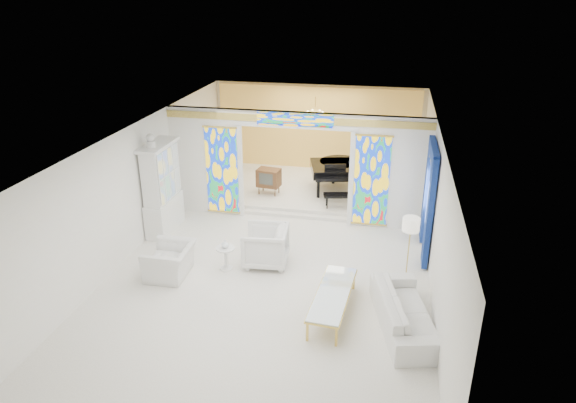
% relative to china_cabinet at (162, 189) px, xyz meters
% --- Properties ---
extents(floor, '(12.00, 12.00, 0.00)m').
position_rel_china_cabinet_xyz_m(floor, '(3.22, -0.60, -1.17)').
color(floor, white).
rests_on(floor, ground).
extents(ceiling, '(7.00, 12.00, 0.02)m').
position_rel_china_cabinet_xyz_m(ceiling, '(3.22, -0.60, 1.83)').
color(ceiling, white).
rests_on(ceiling, wall_back).
extents(wall_back, '(7.00, 0.02, 3.00)m').
position_rel_china_cabinet_xyz_m(wall_back, '(3.22, 5.40, 0.33)').
color(wall_back, white).
rests_on(wall_back, floor).
extents(wall_front, '(7.00, 0.02, 3.00)m').
position_rel_china_cabinet_xyz_m(wall_front, '(3.22, -6.60, 0.33)').
color(wall_front, white).
rests_on(wall_front, floor).
extents(wall_left, '(0.02, 12.00, 3.00)m').
position_rel_china_cabinet_xyz_m(wall_left, '(-0.28, -0.60, 0.33)').
color(wall_left, white).
rests_on(wall_left, floor).
extents(wall_right, '(0.02, 12.00, 3.00)m').
position_rel_china_cabinet_xyz_m(wall_right, '(6.72, -0.60, 0.33)').
color(wall_right, white).
rests_on(wall_right, floor).
extents(partition_wall, '(7.00, 0.22, 3.00)m').
position_rel_china_cabinet_xyz_m(partition_wall, '(3.22, 1.40, 0.48)').
color(partition_wall, white).
rests_on(partition_wall, floor).
extents(stained_glass_left, '(0.90, 0.04, 2.40)m').
position_rel_china_cabinet_xyz_m(stained_glass_left, '(1.19, 1.29, 0.13)').
color(stained_glass_left, gold).
rests_on(stained_glass_left, partition_wall).
extents(stained_glass_right, '(0.90, 0.04, 2.40)m').
position_rel_china_cabinet_xyz_m(stained_glass_right, '(5.25, 1.29, 0.13)').
color(stained_glass_right, gold).
rests_on(stained_glass_right, partition_wall).
extents(stained_glass_transom, '(2.00, 0.04, 0.34)m').
position_rel_china_cabinet_xyz_m(stained_glass_transom, '(3.22, 1.29, 1.65)').
color(stained_glass_transom, gold).
rests_on(stained_glass_transom, partition_wall).
extents(alcove_platform, '(6.80, 3.80, 0.18)m').
position_rel_china_cabinet_xyz_m(alcove_platform, '(3.22, 3.50, -1.08)').
color(alcove_platform, white).
rests_on(alcove_platform, floor).
extents(gold_curtain_back, '(6.70, 0.10, 2.90)m').
position_rel_china_cabinet_xyz_m(gold_curtain_back, '(3.22, 5.28, 0.33)').
color(gold_curtain_back, '#EEB552').
rests_on(gold_curtain_back, wall_back).
extents(chandelier, '(0.48, 0.48, 0.30)m').
position_rel_china_cabinet_xyz_m(chandelier, '(3.42, 3.40, 1.38)').
color(chandelier, gold).
rests_on(chandelier, ceiling).
extents(blue_drapes, '(0.14, 1.85, 2.65)m').
position_rel_china_cabinet_xyz_m(blue_drapes, '(6.62, 0.10, 0.41)').
color(blue_drapes, navy).
rests_on(blue_drapes, wall_right).
extents(china_cabinet, '(0.56, 1.46, 2.72)m').
position_rel_china_cabinet_xyz_m(china_cabinet, '(0.00, 0.00, 0.00)').
color(china_cabinet, white).
rests_on(china_cabinet, floor).
extents(armchair_left, '(0.99, 1.12, 0.71)m').
position_rel_china_cabinet_xyz_m(armchair_left, '(1.07, -2.12, -0.82)').
color(armchair_left, white).
rests_on(armchair_left, floor).
extents(armchair_right, '(1.10, 1.07, 0.92)m').
position_rel_china_cabinet_xyz_m(armchair_right, '(3.01, -1.20, -0.71)').
color(armchair_right, silver).
rests_on(armchair_right, floor).
extents(sofa, '(1.44, 2.50, 0.69)m').
position_rel_china_cabinet_xyz_m(sofa, '(6.17, -2.99, -0.83)').
color(sofa, white).
rests_on(sofa, floor).
extents(side_table, '(0.52, 0.52, 0.55)m').
position_rel_china_cabinet_xyz_m(side_table, '(2.19, -1.62, -0.81)').
color(side_table, white).
rests_on(side_table, floor).
extents(vase, '(0.20, 0.20, 0.19)m').
position_rel_china_cabinet_xyz_m(vase, '(2.19, -1.62, -0.53)').
color(vase, silver).
rests_on(vase, side_table).
extents(coffee_table, '(0.80, 2.13, 0.47)m').
position_rel_china_cabinet_xyz_m(coffee_table, '(4.77, -2.84, -0.74)').
color(coffee_table, white).
rests_on(coffee_table, floor).
extents(floor_lamp, '(0.48, 0.48, 1.50)m').
position_rel_china_cabinet_xyz_m(floor_lamp, '(6.21, -1.27, 0.11)').
color(floor_lamp, gold).
rests_on(floor_lamp, floor).
extents(grand_piano, '(1.77, 2.72, 1.00)m').
position_rel_china_cabinet_xyz_m(grand_piano, '(4.11, 3.44, -0.32)').
color(grand_piano, black).
rests_on(grand_piano, alcove_platform).
extents(tv_console, '(0.72, 0.54, 0.77)m').
position_rel_china_cabinet_xyz_m(tv_console, '(2.17, 2.62, -0.49)').
color(tv_console, brown).
rests_on(tv_console, alcove_platform).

